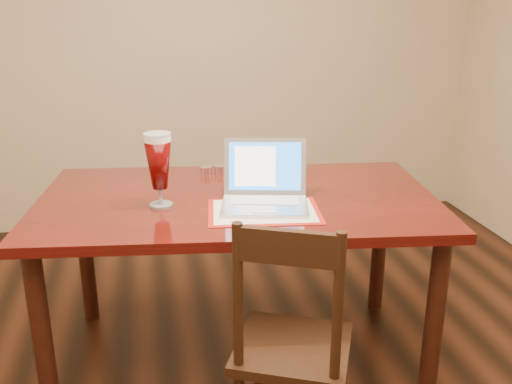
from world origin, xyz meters
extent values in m
cube|color=tan|center=(0.00, 2.50, 1.35)|extent=(4.50, 0.01, 2.70)
cube|color=#520C0B|center=(0.12, 0.64, 0.81)|extent=(1.87, 1.20, 0.04)
cylinder|color=black|center=(-0.72, 0.33, 0.39)|extent=(0.08, 0.08, 0.78)
cylinder|color=black|center=(0.86, 0.14, 0.39)|extent=(0.08, 0.08, 0.78)
cylinder|color=black|center=(-0.62, 1.14, 0.39)|extent=(0.08, 0.08, 0.78)
cylinder|color=black|center=(0.96, 0.95, 0.39)|extent=(0.08, 0.08, 0.78)
cube|color=#A0180E|center=(0.20, 0.43, 0.83)|extent=(0.50, 0.38, 0.00)
cube|color=beige|center=(0.20, 0.43, 0.83)|extent=(0.45, 0.34, 0.00)
cube|color=#BABABF|center=(0.21, 0.46, 0.84)|extent=(0.40, 0.32, 0.02)
cube|color=silver|center=(0.22, 0.51, 0.85)|extent=(0.31, 0.17, 0.00)
cube|color=silver|center=(0.19, 0.39, 0.85)|extent=(0.10, 0.08, 0.00)
cube|color=#BABABF|center=(0.24, 0.62, 0.97)|extent=(0.37, 0.15, 0.24)
cube|color=blue|center=(0.24, 0.61, 0.97)|extent=(0.32, 0.12, 0.20)
cube|color=white|center=(0.20, 0.62, 0.97)|extent=(0.19, 0.08, 0.17)
cylinder|color=silver|center=(-0.22, 0.58, 0.83)|extent=(0.10, 0.10, 0.01)
cylinder|color=silver|center=(-0.22, 0.58, 0.87)|extent=(0.02, 0.02, 0.07)
cylinder|color=white|center=(-0.22, 0.58, 1.12)|extent=(0.11, 0.11, 0.02)
cylinder|color=silver|center=(-0.22, 0.58, 1.14)|extent=(0.11, 0.11, 0.01)
cylinder|color=white|center=(0.02, 1.01, 0.85)|extent=(0.06, 0.06, 0.04)
cylinder|color=white|center=(0.09, 1.01, 0.85)|extent=(0.06, 0.06, 0.04)
cube|color=black|center=(0.22, 0.03, 0.43)|extent=(0.54, 0.53, 0.04)
cylinder|color=black|center=(0.14, 0.24, 0.20)|extent=(0.04, 0.04, 0.41)
cylinder|color=black|center=(0.44, 0.11, 0.20)|extent=(0.04, 0.04, 0.41)
cylinder|color=black|center=(0.01, -0.05, 0.71)|extent=(0.04, 0.04, 0.54)
cylinder|color=black|center=(0.31, -0.18, 0.71)|extent=(0.04, 0.04, 0.54)
cube|color=black|center=(0.16, -0.11, 0.91)|extent=(0.32, 0.16, 0.12)
camera|label=1|loc=(-0.26, -1.74, 1.68)|focal=40.00mm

